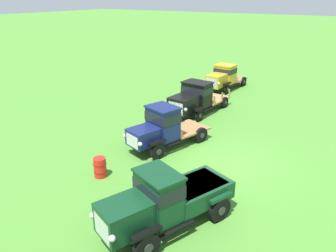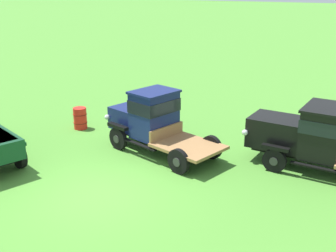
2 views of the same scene
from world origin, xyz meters
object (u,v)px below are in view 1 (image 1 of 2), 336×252
Objects in this scene: vintage_truck_midrow_center at (161,127)px; vintage_truck_far_side at (194,98)px; oil_drum_beside_row at (100,167)px; vintage_truck_back_of_row at (223,77)px; vintage_truck_second_in_line at (165,200)px.

vintage_truck_midrow_center is 0.89× the size of vintage_truck_far_side.
oil_drum_beside_row is at bearing 170.33° from vintage_truck_midrow_center.
vintage_truck_second_in_line is at bearing -162.36° from vintage_truck_back_of_row.
vintage_truck_second_in_line reaches higher than oil_drum_beside_row.
vintage_truck_far_side is at bearing -172.84° from vintage_truck_back_of_row.
vintage_truck_far_side is (5.35, 1.02, -0.03)m from vintage_truck_midrow_center.
vintage_truck_midrow_center is 11.92m from vintage_truck_back_of_row.
vintage_truck_second_in_line is 11.34m from vintage_truck_far_side.
vintage_truck_back_of_row is at bearing 7.16° from vintage_truck_far_side.
vintage_truck_midrow_center reaches higher than vintage_truck_back_of_row.
vintage_truck_far_side is at bearing 10.79° from vintage_truck_midrow_center.
vintage_truck_back_of_row is at bearing 8.81° from vintage_truck_midrow_center.
vintage_truck_midrow_center is 0.99× the size of vintage_truck_back_of_row.
vintage_truck_midrow_center reaches higher than oil_drum_beside_row.
vintage_truck_second_in_line is 0.93× the size of vintage_truck_far_side.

